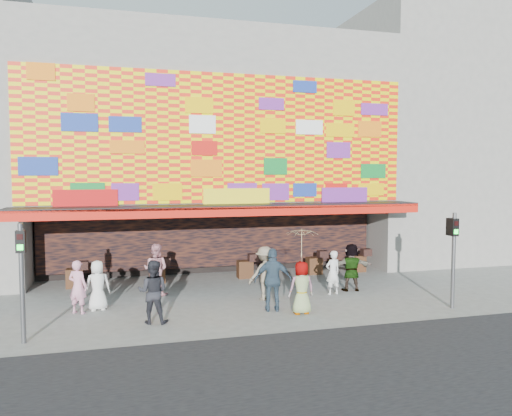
# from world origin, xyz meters

# --- Properties ---
(ground) EXTENTS (90.00, 90.00, 0.00)m
(ground) POSITION_xyz_m (0.00, 0.00, 0.00)
(ground) COLOR slate
(ground) RESTS_ON ground
(road_strip) EXTENTS (30.00, 8.00, 0.02)m
(road_strip) POSITION_xyz_m (0.00, -6.50, 0.01)
(road_strip) COLOR black
(road_strip) RESTS_ON ground
(shop_building) EXTENTS (15.20, 9.40, 10.00)m
(shop_building) POSITION_xyz_m (0.00, 8.18, 5.23)
(shop_building) COLOR gray
(shop_building) RESTS_ON ground
(neighbor_right) EXTENTS (11.00, 8.00, 12.00)m
(neighbor_right) POSITION_xyz_m (13.00, 8.00, 6.00)
(neighbor_right) COLOR gray
(neighbor_right) RESTS_ON ground
(signal_left) EXTENTS (0.22, 0.20, 3.00)m
(signal_left) POSITION_xyz_m (-6.20, -1.50, 1.86)
(signal_left) COLOR #59595B
(signal_left) RESTS_ON ground
(signal_right) EXTENTS (0.22, 0.20, 3.00)m
(signal_right) POSITION_xyz_m (6.20, -1.50, 1.86)
(signal_right) COLOR #59595B
(signal_right) RESTS_ON ground
(ped_a) EXTENTS (0.82, 0.60, 1.55)m
(ped_a) POSITION_xyz_m (-4.54, 1.16, 0.78)
(ped_a) COLOR silver
(ped_a) RESTS_ON ground
(ped_b) EXTENTS (0.71, 0.63, 1.62)m
(ped_b) POSITION_xyz_m (-5.10, 0.94, 0.81)
(ped_b) COLOR pink
(ped_b) RESTS_ON ground
(ped_c) EXTENTS (1.03, 0.91, 1.79)m
(ped_c) POSITION_xyz_m (-2.98, -0.63, 0.90)
(ped_c) COLOR #232328
(ped_c) RESTS_ON ground
(ped_d) EXTENTS (1.27, 0.89, 1.79)m
(ped_d) POSITION_xyz_m (0.80, 1.05, 0.89)
(ped_d) COLOR #7B6E59
(ped_d) RESTS_ON ground
(ped_e) EXTENTS (1.21, 0.72, 1.94)m
(ped_e) POSITION_xyz_m (0.66, -0.35, 0.97)
(ped_e) COLOR #33475A
(ped_e) RESTS_ON ground
(ped_f) EXTENTS (1.65, 0.78, 1.71)m
(ped_f) POSITION_xyz_m (4.16, 1.44, 0.86)
(ped_f) COLOR gray
(ped_f) RESTS_ON ground
(ped_g) EXTENTS (0.78, 0.51, 1.59)m
(ped_g) POSITION_xyz_m (1.40, -0.87, 0.80)
(ped_g) COLOR gray
(ped_g) RESTS_ON ground
(ped_h) EXTENTS (0.62, 0.47, 1.54)m
(ped_h) POSITION_xyz_m (3.30, 1.13, 0.77)
(ped_h) COLOR silver
(ped_h) RESTS_ON ground
(ped_i) EXTENTS (1.07, 0.98, 1.79)m
(ped_i) POSITION_xyz_m (-2.68, 2.65, 0.90)
(ped_i) COLOR #CC848C
(ped_i) RESTS_ON ground
(parasol) EXTENTS (1.05, 1.06, 1.83)m
(parasol) POSITION_xyz_m (1.40, -0.87, 2.14)
(parasol) COLOR #F7DD9C
(parasol) RESTS_ON ground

